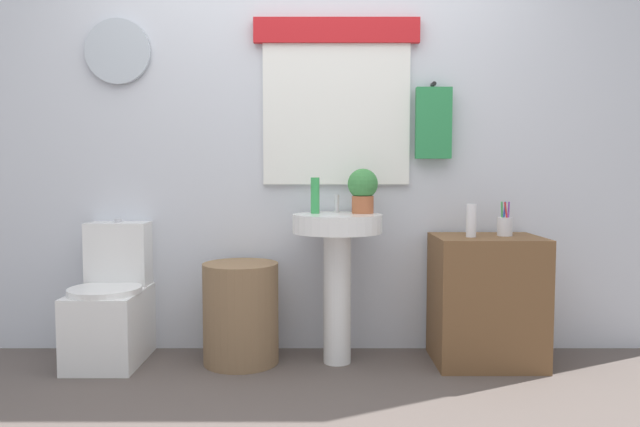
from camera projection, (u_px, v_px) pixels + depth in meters
name	position (u px, v px, depth m)	size (l,w,h in m)	color
back_wall	(307.00, 126.00, 3.38)	(4.40, 0.18, 2.60)	silver
toilet	(114.00, 308.00, 3.19)	(0.38, 0.51, 0.77)	white
laundry_hamper	(243.00, 313.00, 3.16)	(0.41, 0.41, 0.54)	#846647
pedestal_sink	(339.00, 254.00, 3.13)	(0.48, 0.48, 0.81)	white
faucet	(339.00, 204.00, 3.23)	(0.03, 0.03, 0.10)	silver
wooden_cabinet	(488.00, 300.00, 3.15)	(0.56, 0.44, 0.69)	brown
soap_bottle	(317.00, 195.00, 3.16)	(0.05, 0.05, 0.20)	green
potted_plant	(365.00, 189.00, 3.17)	(0.17, 0.17, 0.24)	#AD5B38
lotion_bottle	(473.00, 221.00, 3.08)	(0.05, 0.05, 0.18)	white
toothbrush_cup	(507.00, 226.00, 3.14)	(0.08, 0.08, 0.19)	silver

